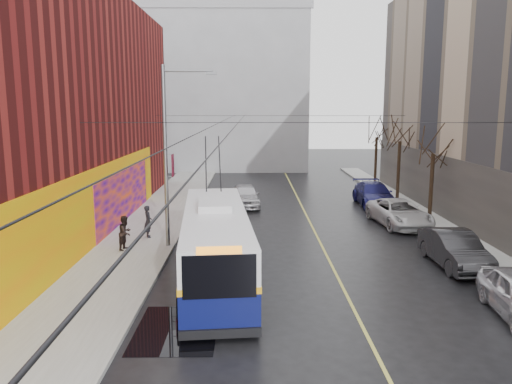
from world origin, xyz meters
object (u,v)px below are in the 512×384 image
following_car (245,195)px  pedestrian_a (148,221)px  pedestrian_b (125,233)px  parked_car_c (399,213)px  tree_far (377,128)px  parked_car_d (374,194)px  streetlight_pole (169,152)px  tree_mid (400,131)px  tree_near (434,141)px  trolleybus (216,243)px  parked_car_b (454,249)px

following_car → pedestrian_a: size_ratio=2.71×
following_car → pedestrian_b: bearing=-121.6°
parked_car_c → pedestrian_b: 15.95m
tree_far → parked_car_c: (-2.26, -15.21, -4.37)m
parked_car_d → pedestrian_b: bearing=-142.0°
streetlight_pole → parked_car_d: 17.31m
pedestrian_b → tree_far: bearing=-23.7°
pedestrian_a → tree_mid: bearing=-77.4°
pedestrian_a → pedestrian_b: size_ratio=1.02×
parked_car_d → pedestrian_b: size_ratio=3.39×
tree_near → following_car: size_ratio=1.37×
tree_near → pedestrian_a: bearing=-165.3°
following_car → pedestrian_a: (-5.05, -9.05, 0.22)m
parked_car_c → tree_far: bearing=75.2°
parked_car_c → tree_mid: bearing=68.3°
pedestrian_a → streetlight_pole: bearing=-159.9°
parked_car_d → pedestrian_b: (-14.93, -11.59, 0.16)m
parked_car_d → pedestrian_a: size_ratio=3.31×
trolleybus → parked_car_c: trolleybus is taller
parked_car_d → following_car: size_ratio=1.22×
tree_near → following_car: 13.17m
streetlight_pole → following_car: 11.99m
tree_near → parked_car_b: tree_near is taller
tree_near → tree_far: size_ratio=0.97×
parked_car_d → pedestrian_b: pedestrian_b is taller
trolleybus → pedestrian_a: trolleybus is taller
streetlight_pole → parked_car_c: streetlight_pole is taller
trolleybus → following_car: size_ratio=2.55×
tree_near → tree_mid: bearing=90.0°
pedestrian_a → pedestrian_b: bearing=143.4°
tree_near → trolleybus: bearing=-140.0°
parked_car_b → pedestrian_b: (-15.14, 2.32, 0.19)m
tree_far → pedestrian_a: (-16.62, -18.35, -4.13)m
parked_car_b → parked_car_d: parked_car_d is taller
pedestrian_a → pedestrian_b: 2.42m
tree_far → trolleybus: tree_far is taller
trolleybus → following_car: 15.31m
parked_car_d → following_car: 9.26m
following_car → tree_mid: bearing=6.1°
streetlight_pole → tree_near: streetlight_pole is taller
streetlight_pole → tree_far: streetlight_pole is taller
trolleybus → pedestrian_a: 7.43m
parked_car_b → parked_car_d: size_ratio=0.85×
tree_far → following_car: 15.46m
trolleybus → parked_car_d: size_ratio=2.09×
streetlight_pole → tree_mid: streetlight_pole is taller
tree_near → parked_car_c: bearing=-151.9°
tree_mid → parked_car_b: bearing=-97.5°
tree_near → trolleybus: size_ratio=0.54×
tree_near → tree_far: bearing=90.0°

